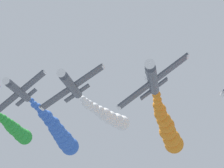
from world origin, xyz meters
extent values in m
cylinder|color=white|center=(-11.05, 12.83, 123.83)|extent=(0.50, 1.40, 0.50)
cylinder|color=#474C56|center=(-4.75, 3.49, 127.78)|extent=(1.54, 9.00, 1.54)
cone|color=white|center=(-4.75, 8.59, 127.78)|extent=(1.46, 1.20, 1.46)
cube|color=#474C56|center=(-4.81, 3.09, 127.70)|extent=(7.52, 1.90, 5.60)
cylinder|color=white|center=(-8.52, 3.09, 130.43)|extent=(0.50, 1.40, 0.50)
cylinder|color=white|center=(-1.11, 3.09, 124.97)|extent=(0.50, 1.40, 0.50)
cube|color=#474C56|center=(-4.73, -0.51, 127.82)|extent=(3.17, 1.20, 2.40)
cube|color=white|center=(-4.18, -0.61, 128.56)|extent=(1.06, 1.10, 1.37)
ellipsoid|color=black|center=(-4.46, 5.29, 128.18)|extent=(1.06, 2.20, 1.04)
sphere|color=orange|center=(-4.90, -3.32, 127.83)|extent=(1.04, 1.04, 1.04)
sphere|color=orange|center=(-4.93, -5.12, 127.60)|extent=(1.08, 1.08, 1.08)
sphere|color=orange|center=(-4.91, -6.93, 127.35)|extent=(1.30, 1.30, 1.30)
sphere|color=orange|center=(-5.12, -8.73, 127.15)|extent=(1.63, 1.63, 1.63)
sphere|color=orange|center=(-5.14, -10.54, 126.94)|extent=(1.75, 1.75, 1.75)
sphere|color=orange|center=(-5.50, -12.35, 126.50)|extent=(2.00, 2.00, 2.00)
sphere|color=orange|center=(-5.83, -14.15, 126.07)|extent=(2.22, 2.22, 2.22)
sphere|color=orange|center=(-5.92, -15.96, 125.50)|extent=(2.44, 2.44, 2.44)
sphere|color=orange|center=(-6.41, -17.76, 124.80)|extent=(2.58, 2.58, 2.58)
sphere|color=orange|center=(-6.76, -19.57, 124.23)|extent=(2.84, 2.84, 2.84)
cylinder|color=#474C56|center=(5.56, -3.96, 129.42)|extent=(1.53, 9.00, 1.53)
cone|color=white|center=(5.56, 1.14, 129.42)|extent=(1.45, 1.20, 1.45)
cube|color=#474C56|center=(5.51, -4.36, 129.33)|extent=(7.73, 1.90, 5.29)
cylinder|color=white|center=(1.69, -4.36, 131.90)|extent=(0.50, 1.40, 0.50)
cylinder|color=white|center=(9.32, -4.36, 126.76)|extent=(0.50, 1.40, 0.50)
cube|color=#474C56|center=(5.59, -7.96, 129.46)|extent=(3.25, 1.20, 2.27)
cube|color=white|center=(6.10, -8.06, 130.22)|extent=(1.01, 1.10, 1.41)
ellipsoid|color=black|center=(5.84, -2.16, 129.83)|extent=(1.05, 2.20, 1.03)
sphere|color=white|center=(5.37, -10.82, 129.34)|extent=(0.87, 0.87, 0.87)
sphere|color=white|center=(5.35, -12.67, 129.33)|extent=(1.20, 1.20, 1.20)
sphere|color=white|center=(5.21, -14.52, 129.36)|extent=(1.39, 1.39, 1.39)
sphere|color=white|center=(4.71, -16.37, 129.29)|extent=(1.50, 1.50, 1.50)
sphere|color=white|center=(4.20, -18.22, 129.17)|extent=(1.62, 1.62, 1.62)
sphere|color=white|center=(3.67, -20.08, 129.03)|extent=(2.04, 2.04, 2.04)
sphere|color=white|center=(3.05, -21.93, 128.84)|extent=(2.15, 2.15, 2.15)
sphere|color=white|center=(2.26, -23.78, 128.73)|extent=(2.33, 2.33, 2.33)
sphere|color=white|center=(1.54, -25.63, 128.65)|extent=(2.47, 2.47, 2.47)
cylinder|color=#474C56|center=(15.15, -13.01, 131.29)|extent=(1.55, 9.00, 1.55)
cone|color=white|center=(15.15, -7.91, 131.29)|extent=(1.47, 1.20, 1.47)
cube|color=#474C56|center=(15.09, -13.41, 131.22)|extent=(7.19, 1.90, 6.02)
cylinder|color=white|center=(11.55, -13.41, 134.16)|extent=(0.51, 1.40, 0.51)
cube|color=#474C56|center=(15.18, -17.01, 131.33)|extent=(3.04, 1.20, 2.57)
cube|color=white|center=(15.77, -17.11, 132.04)|extent=(1.13, 1.10, 1.32)
ellipsoid|color=black|center=(15.47, -11.21, 131.68)|extent=(1.06, 2.20, 1.05)
sphere|color=blue|center=(15.13, -19.70, 131.46)|extent=(0.81, 0.81, 0.81)
sphere|color=blue|center=(15.21, -21.40, 131.20)|extent=(1.11, 1.11, 1.11)
sphere|color=blue|center=(15.05, -23.09, 131.16)|extent=(1.25, 1.25, 1.25)
sphere|color=blue|center=(14.93, -24.78, 130.96)|extent=(1.41, 1.41, 1.41)
sphere|color=blue|center=(15.06, -26.47, 130.72)|extent=(1.72, 1.72, 1.72)
sphere|color=blue|center=(14.81, -28.16, 130.61)|extent=(2.06, 2.06, 2.06)
sphere|color=blue|center=(14.73, -29.86, 130.14)|extent=(2.06, 2.06, 2.06)
sphere|color=blue|center=(14.47, -31.55, 129.98)|extent=(2.38, 2.38, 2.38)
sphere|color=blue|center=(14.55, -33.24, 129.53)|extent=(2.54, 2.54, 2.54)
sphere|color=blue|center=(14.46, -34.93, 129.28)|extent=(2.77, 2.77, 2.77)
sphere|color=blue|center=(14.26, -36.63, 128.70)|extent=(2.92, 2.92, 2.92)
sphere|color=blue|center=(13.98, -38.32, 128.21)|extent=(3.24, 3.24, 3.24)
sphere|color=blue|center=(13.94, -40.01, 127.81)|extent=(3.31, 3.31, 3.31)
sphere|color=blue|center=(13.50, -41.70, 127.27)|extent=(3.51, 3.51, 3.51)
sphere|color=green|center=(24.98, -34.77, 131.68)|extent=(1.72, 1.72, 1.72)
sphere|color=green|center=(24.84, -36.45, 131.42)|extent=(1.87, 1.87, 1.87)
sphere|color=green|center=(24.78, -38.14, 131.19)|extent=(2.23, 2.23, 2.23)
sphere|color=green|center=(24.94, -39.82, 131.10)|extent=(2.43, 2.43, 2.43)
sphere|color=green|center=(24.84, -41.51, 130.90)|extent=(2.65, 2.65, 2.65)
sphere|color=green|center=(24.67, -43.19, 130.62)|extent=(2.60, 2.60, 2.60)
sphere|color=green|center=(24.53, -44.88, 130.32)|extent=(2.94, 2.94, 2.94)
sphere|color=green|center=(24.24, -46.56, 130.10)|extent=(3.23, 3.23, 3.23)
camera|label=1|loc=(-6.88, 55.00, 113.58)|focal=80.98mm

